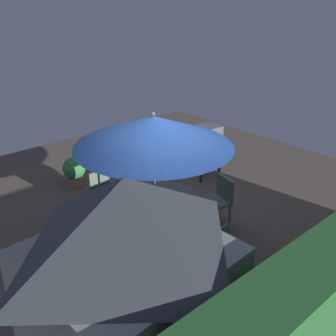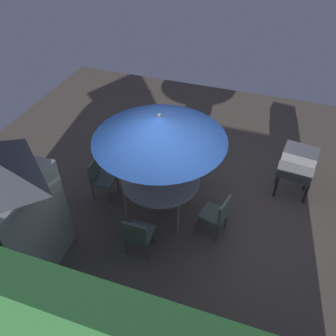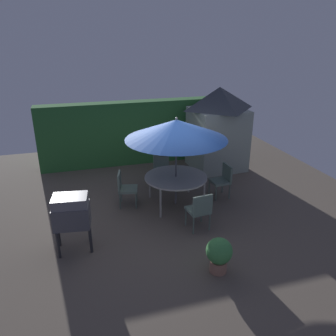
{
  "view_description": "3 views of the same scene",
  "coord_description": "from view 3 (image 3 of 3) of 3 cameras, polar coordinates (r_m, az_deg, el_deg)",
  "views": [
    {
      "loc": [
        4.01,
        4.57,
        3.94
      ],
      "look_at": [
        -0.15,
        -0.07,
        1.16
      ],
      "focal_mm": 42.51,
      "sensor_mm": 36.0,
      "label": 1
    },
    {
      "loc": [
        -1.46,
        4.98,
        5.44
      ],
      "look_at": [
        0.21,
        0.1,
        1.05
      ],
      "focal_mm": 37.16,
      "sensor_mm": 36.0,
      "label": 2
    },
    {
      "loc": [
        -2.01,
        -7.2,
        4.1
      ],
      "look_at": [
        0.18,
        0.3,
        0.97
      ],
      "focal_mm": 35.74,
      "sensor_mm": 36.0,
      "label": 3
    }
  ],
  "objects": [
    {
      "name": "ground_plane",
      "position": [
        8.53,
        -0.61,
        -6.89
      ],
      "size": [
        11.0,
        11.0,
        0.0
      ],
      "primitive_type": "plane",
      "color": "brown"
    },
    {
      "name": "hedge_backdrop",
      "position": [
        11.31,
        -5.47,
        6.07
      ],
      "size": [
        6.29,
        0.52,
        2.09
      ],
      "color": "#28602D",
      "rests_on": "ground"
    },
    {
      "name": "garden_shed",
      "position": [
        10.81,
        8.46,
        6.8
      ],
      "size": [
        1.77,
        1.67,
        2.62
      ],
      "color": "gray",
      "rests_on": "ground"
    },
    {
      "name": "patio_table",
      "position": [
        8.43,
        1.35,
        -1.74
      ],
      "size": [
        1.58,
        1.58,
        0.77
      ],
      "color": "#B2ADA3",
      "rests_on": "ground"
    },
    {
      "name": "patio_umbrella",
      "position": [
        8.01,
        1.43,
        6.59
      ],
      "size": [
        2.49,
        2.49,
        2.29
      ],
      "color": "#4C4C51",
      "rests_on": "ground"
    },
    {
      "name": "bbq_grill",
      "position": [
        6.88,
        -16.16,
        -7.3
      ],
      "size": [
        0.76,
        0.59,
        1.2
      ],
      "color": "#47474C",
      "rests_on": "ground"
    },
    {
      "name": "chair_near_shed",
      "position": [
        8.53,
        -7.41,
        -3.17
      ],
      "size": [
        0.56,
        0.56,
        0.9
      ],
      "color": "slate",
      "rests_on": "ground"
    },
    {
      "name": "chair_far_side",
      "position": [
        7.45,
        5.44,
        -6.97
      ],
      "size": [
        0.51,
        0.51,
        0.9
      ],
      "color": "slate",
      "rests_on": "ground"
    },
    {
      "name": "chair_toward_hedge",
      "position": [
        9.05,
        9.32,
        -1.77
      ],
      "size": [
        0.49,
        0.49,
        0.9
      ],
      "color": "slate",
      "rests_on": "ground"
    },
    {
      "name": "chair_toward_house",
      "position": [
        9.61,
        -0.98,
        -0.02
      ],
      "size": [
        0.47,
        0.47,
        0.9
      ],
      "color": "slate",
      "rests_on": "ground"
    },
    {
      "name": "potted_plant_by_shed",
      "position": [
        6.35,
        8.7,
        -14.22
      ],
      "size": [
        0.49,
        0.49,
        0.69
      ],
      "color": "#936651",
      "rests_on": "ground"
    }
  ]
}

